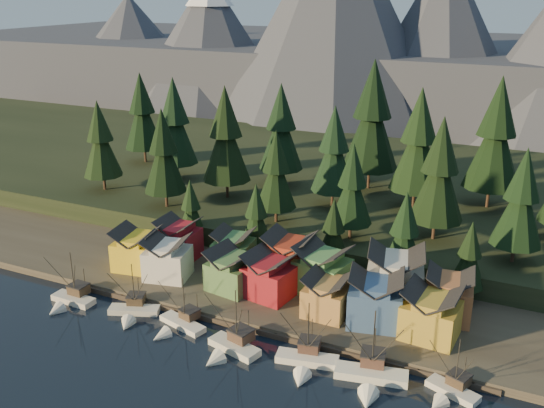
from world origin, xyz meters
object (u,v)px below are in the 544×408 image
at_px(boat_3, 230,340).
at_px(boat_6, 451,385).
at_px(boat_5, 371,370).
at_px(house_front_1, 167,256).
at_px(boat_2, 178,319).
at_px(boat_4, 306,354).
at_px(house_back_1, 234,249).
at_px(house_front_0, 137,247).
at_px(house_back_0, 178,238).
at_px(boat_1, 132,306).
at_px(boat_0, 69,294).

relative_size(boat_3, boat_6, 1.20).
distance_m(boat_5, house_front_1, 47.92).
distance_m(boat_2, boat_4, 24.25).
bearing_deg(boat_5, boat_3, 174.06).
xyz_separation_m(boat_2, house_back_1, (-0.93, 22.34, 4.06)).
relative_size(boat_2, house_front_0, 1.05).
bearing_deg(house_back_0, boat_3, -45.02).
bearing_deg(boat_4, boat_6, -5.82).
bearing_deg(boat_5, house_back_1, 136.24).
relative_size(boat_5, boat_6, 1.25).
bearing_deg(boat_1, boat_4, -23.18).
bearing_deg(boat_3, house_front_1, 159.44).
bearing_deg(boat_0, boat_1, 8.97).
xyz_separation_m(boat_0, house_back_1, (22.17, 23.60, 3.67)).
xyz_separation_m(boat_0, house_back_0, (9.10, 23.39, 3.85)).
height_order(boat_2, boat_5, boat_5).
bearing_deg(boat_1, house_back_0, 79.58).
bearing_deg(house_back_0, house_front_0, -124.07).
relative_size(boat_0, boat_1, 1.06).
bearing_deg(house_front_1, house_back_0, 97.14).
relative_size(boat_1, boat_3, 0.88).
bearing_deg(boat_5, boat_4, 170.04).
distance_m(house_front_1, house_back_1, 13.37).
relative_size(boat_5, house_back_0, 1.43).
bearing_deg(house_back_0, boat_5, -26.30).
bearing_deg(house_back_1, house_back_0, 174.74).
relative_size(boat_1, house_back_0, 1.21).
bearing_deg(boat_5, house_back_0, 144.06).
bearing_deg(boat_1, house_back_1, 46.68).
height_order(boat_1, boat_6, boat_1).
xyz_separation_m(boat_4, boat_5, (10.37, 0.14, 0.17)).
relative_size(boat_1, boat_5, 0.84).
bearing_deg(house_front_0, boat_2, -46.74).
relative_size(boat_2, house_front_1, 1.06).
bearing_deg(house_back_0, boat_6, -20.53).
bearing_deg(boat_1, house_front_0, 101.65).
bearing_deg(boat_1, boat_3, -29.06).
height_order(boat_0, boat_1, boat_0).
relative_size(boat_4, boat_6, 1.14).
xyz_separation_m(boat_4, house_back_0, (-38.24, 23.03, 3.94)).
bearing_deg(house_back_0, boat_0, -112.34).
height_order(house_front_1, house_back_0, house_back_0).
bearing_deg(boat_4, house_back_1, 126.48).
distance_m(boat_2, house_back_0, 26.53).
height_order(boat_0, boat_3, boat_3).
height_order(boat_0, house_front_1, boat_0).
bearing_deg(boat_4, house_back_0, 138.15).
distance_m(house_front_1, house_back_0, 9.10).
bearing_deg(boat_3, house_back_1, 131.80).
bearing_deg(boat_2, house_front_0, 158.15).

